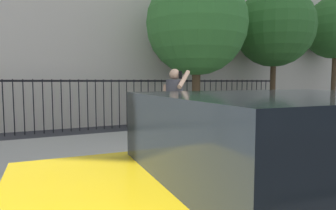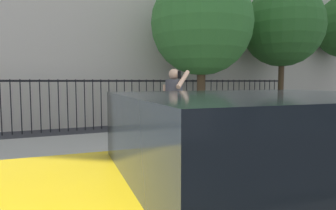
# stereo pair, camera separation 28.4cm
# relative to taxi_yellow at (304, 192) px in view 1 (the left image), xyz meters

# --- Properties ---
(ground_plane) EXTENTS (60.00, 60.00, 0.00)m
(ground_plane) POSITION_rel_taxi_yellow_xyz_m (1.43, 1.80, -0.70)
(ground_plane) COLOR #333338
(sidewalk) EXTENTS (28.00, 4.40, 0.15)m
(sidewalk) POSITION_rel_taxi_yellow_xyz_m (1.43, 4.00, -0.63)
(sidewalk) COLOR #9E9B93
(sidewalk) RESTS_ON ground
(iron_fence) EXTENTS (12.03, 0.04, 1.60)m
(iron_fence) POSITION_rel_taxi_yellow_xyz_m (1.43, 7.70, 0.32)
(iron_fence) COLOR black
(iron_fence) RESTS_ON ground
(taxi_yellow) EXTENTS (4.28, 2.02, 1.45)m
(taxi_yellow) POSITION_rel_taxi_yellow_xyz_m (0.00, 0.00, 0.00)
(taxi_yellow) COLOR yellow
(taxi_yellow) RESTS_ON ground
(pedestrian_on_phone) EXTENTS (0.65, 0.70, 1.64)m
(pedestrian_on_phone) POSITION_rel_taxi_yellow_xyz_m (0.74, 3.67, 0.40)
(pedestrian_on_phone) COLOR tan
(pedestrian_on_phone) RESTS_ON sidewalk
(street_bench) EXTENTS (1.60, 0.45, 0.95)m
(street_bench) POSITION_rel_taxi_yellow_xyz_m (5.42, 5.03, -0.05)
(street_bench) COLOR brown
(street_bench) RESTS_ON sidewalk
(street_tree_near) EXTENTS (3.24, 3.24, 4.96)m
(street_tree_near) POSITION_rel_taxi_yellow_xyz_m (3.03, 6.56, 2.63)
(street_tree_near) COLOR #4C3823
(street_tree_near) RESTS_ON ground
(street_tree_mid) EXTENTS (2.79, 2.79, 5.36)m
(street_tree_mid) POSITION_rel_taxi_yellow_xyz_m (10.75, 7.14, 3.25)
(street_tree_mid) COLOR #4C3823
(street_tree_mid) RESTS_ON ground
(street_tree_far) EXTENTS (2.95, 2.95, 5.04)m
(street_tree_far) POSITION_rel_taxi_yellow_xyz_m (6.58, 6.74, 2.85)
(street_tree_far) COLOR #4C3823
(street_tree_far) RESTS_ON ground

